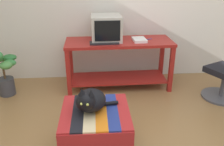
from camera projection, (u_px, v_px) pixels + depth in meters
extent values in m
cube|color=maroon|center=(69.00, 74.00, 3.31)|extent=(0.06, 0.06, 0.69)
cube|color=maroon|center=(171.00, 70.00, 3.43)|extent=(0.06, 0.06, 0.69)
cube|color=maroon|center=(161.00, 58.00, 3.87)|extent=(0.06, 0.06, 0.69)
cube|color=maroon|center=(71.00, 61.00, 3.75)|extent=(0.06, 0.06, 0.69)
cube|color=maroon|center=(119.00, 78.00, 3.67)|extent=(1.42, 0.51, 0.02)
cube|color=maroon|center=(119.00, 42.00, 3.45)|extent=(1.55, 0.60, 0.04)
cube|color=#BCB7A8|center=(106.00, 39.00, 3.47)|extent=(0.30, 0.32, 0.02)
cube|color=#BCB7A8|center=(106.00, 28.00, 3.41)|extent=(0.43, 0.45, 0.35)
cube|color=black|center=(107.00, 31.00, 3.19)|extent=(0.34, 0.02, 0.28)
cube|color=black|center=(104.00, 43.00, 3.30)|extent=(0.41, 0.17, 0.02)
cube|color=white|center=(139.00, 40.00, 3.42)|extent=(0.20, 0.26, 0.04)
cube|color=tan|center=(96.00, 132.00, 2.33)|extent=(0.61, 0.59, 0.44)
cube|color=#AD2323|center=(67.00, 113.00, 2.22)|extent=(0.11, 0.63, 0.02)
cube|color=black|center=(78.00, 112.00, 2.23)|extent=(0.11, 0.63, 0.02)
cube|color=beige|center=(90.00, 112.00, 2.23)|extent=(0.11, 0.63, 0.02)
cube|color=orange|center=(101.00, 111.00, 2.24)|extent=(0.11, 0.63, 0.02)
cube|color=navy|center=(112.00, 111.00, 2.25)|extent=(0.11, 0.63, 0.02)
cube|color=#AD2323|center=(124.00, 110.00, 2.26)|extent=(0.11, 0.63, 0.02)
ellipsoid|color=black|center=(91.00, 100.00, 2.22)|extent=(0.35, 0.38, 0.19)
sphere|color=black|center=(87.00, 101.00, 2.10)|extent=(0.15, 0.15, 0.15)
cylinder|color=black|center=(105.00, 104.00, 2.31)|extent=(0.25, 0.08, 0.04)
cone|color=black|center=(82.00, 92.00, 2.07)|extent=(0.06, 0.06, 0.07)
cone|color=black|center=(91.00, 93.00, 2.05)|extent=(0.06, 0.06, 0.07)
sphere|color=#C6D151|center=(81.00, 104.00, 2.04)|extent=(0.02, 0.02, 0.02)
sphere|color=#C6D151|center=(87.00, 105.00, 2.03)|extent=(0.02, 0.02, 0.02)
cylinder|color=#3D3D42|center=(7.00, 86.00, 3.43)|extent=(0.22, 0.22, 0.25)
cylinder|color=brown|center=(4.00, 73.00, 3.35)|extent=(0.03, 0.03, 0.17)
ellipsoid|color=#38843D|center=(10.00, 63.00, 3.31)|extent=(0.17, 0.12, 0.10)
ellipsoid|color=#2D7033|center=(9.00, 58.00, 3.38)|extent=(0.20, 0.16, 0.09)
ellipsoid|color=#4C8E42|center=(0.00, 59.00, 3.39)|extent=(0.19, 0.15, 0.08)
ellipsoid|color=#4C8E42|center=(6.00, 65.00, 3.22)|extent=(0.17, 0.16, 0.11)
cylinder|color=#4C4C51|center=(220.00, 96.00, 3.39)|extent=(0.52, 0.52, 0.03)
cylinder|color=#4C4C51|center=(223.00, 85.00, 3.32)|extent=(0.05, 0.05, 0.34)
cylinder|color=#2351B2|center=(148.00, 39.00, 3.49)|extent=(0.13, 0.07, 0.01)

